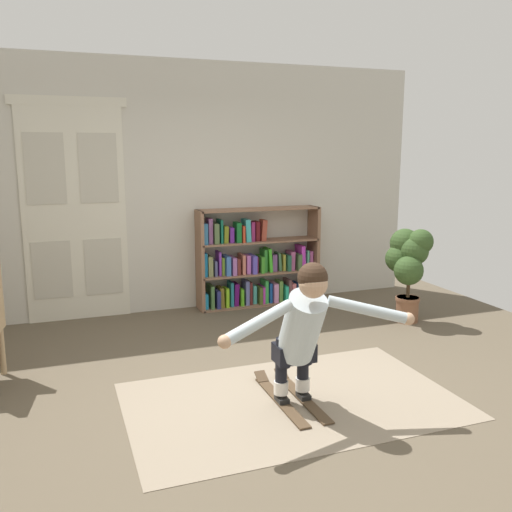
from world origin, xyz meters
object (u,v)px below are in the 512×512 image
(person_skier, at_px, (303,325))
(skis_pair, at_px, (290,396))
(bookshelf, at_px, (255,265))
(potted_plant, at_px, (408,260))

(person_skier, bearing_deg, skis_pair, 90.26)
(bookshelf, distance_m, person_skier, 2.87)
(skis_pair, xyz_separation_m, person_skier, (0.00, -0.21, 0.64))
(potted_plant, bearing_deg, bookshelf, 138.06)
(potted_plant, height_order, person_skier, person_skier)
(bookshelf, relative_size, skis_pair, 1.65)
(skis_pair, bearing_deg, person_skier, -89.74)
(skis_pair, bearing_deg, potted_plant, 34.24)
(bookshelf, xyz_separation_m, potted_plant, (1.35, -1.21, 0.19))
(bookshelf, distance_m, skis_pair, 2.70)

